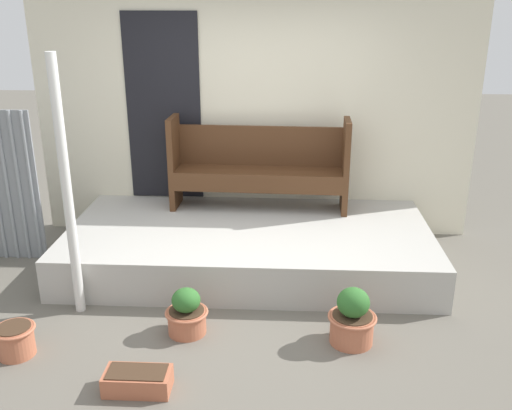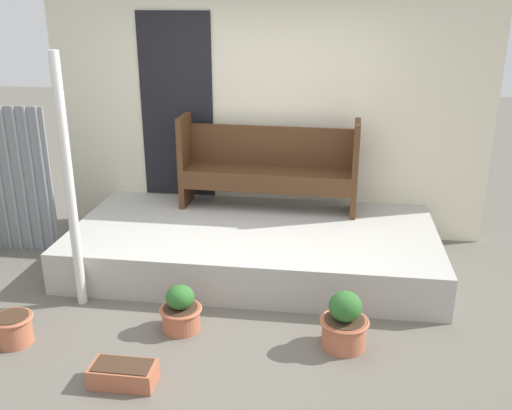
# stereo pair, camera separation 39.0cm
# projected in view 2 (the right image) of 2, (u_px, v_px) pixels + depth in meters

# --- Properties ---
(ground_plane) EXTENTS (24.00, 24.00, 0.00)m
(ground_plane) POSITION_uv_depth(u_px,v_px,m) (238.00, 309.00, 4.93)
(ground_plane) COLOR #666056
(porch_slab) EXTENTS (3.55, 1.78, 0.40)m
(porch_slab) POSITION_uv_depth(u_px,v_px,m) (254.00, 246.00, 5.69)
(porch_slab) COLOR #B2AFA8
(porch_slab) RESTS_ON ground_plane
(house_wall) EXTENTS (4.75, 0.08, 2.60)m
(house_wall) POSITION_uv_depth(u_px,v_px,m) (262.00, 118.00, 6.17)
(house_wall) COLOR beige
(house_wall) RESTS_ON ground_plane
(support_post) EXTENTS (0.08, 0.08, 2.16)m
(support_post) POSITION_uv_depth(u_px,v_px,m) (69.00, 186.00, 4.67)
(support_post) COLOR silver
(support_post) RESTS_ON ground_plane
(bench) EXTENTS (1.87, 0.46, 0.98)m
(bench) POSITION_uv_depth(u_px,v_px,m) (269.00, 163.00, 6.00)
(bench) COLOR #4C2D19
(bench) RESTS_ON porch_slab
(flower_pot_left) EXTENTS (0.31, 0.31, 0.24)m
(flower_pot_left) POSITION_uv_depth(u_px,v_px,m) (14.00, 328.00, 4.40)
(flower_pot_left) COLOR #B76647
(flower_pot_left) RESTS_ON ground_plane
(flower_pot_middle) EXTENTS (0.35, 0.35, 0.39)m
(flower_pot_middle) POSITION_uv_depth(u_px,v_px,m) (181.00, 311.00, 4.57)
(flower_pot_middle) COLOR #B76647
(flower_pot_middle) RESTS_ON ground_plane
(flower_pot_right) EXTENTS (0.38, 0.38, 0.46)m
(flower_pot_right) POSITION_uv_depth(u_px,v_px,m) (344.00, 323.00, 4.33)
(flower_pot_right) COLOR #B76647
(flower_pot_right) RESTS_ON ground_plane
(planter_box_rect) EXTENTS (0.45, 0.23, 0.15)m
(planter_box_rect) POSITION_uv_depth(u_px,v_px,m) (123.00, 374.00, 3.95)
(planter_box_rect) COLOR #B26042
(planter_box_rect) RESTS_ON ground_plane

